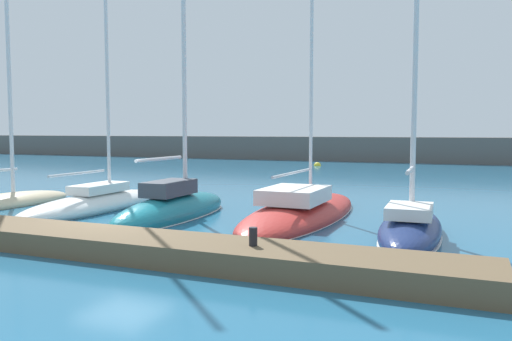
% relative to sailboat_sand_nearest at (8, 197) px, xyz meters
% --- Properties ---
extents(ground_plane, '(120.00, 120.00, 0.00)m').
position_rel_sailboat_sand_nearest_xyz_m(ground_plane, '(8.77, -3.57, -0.36)').
color(ground_plane, '#236084').
extents(dock_pier, '(21.61, 1.99, 0.57)m').
position_rel_sailboat_sand_nearest_xyz_m(dock_pier, '(8.77, -5.57, -0.08)').
color(dock_pier, brown).
rests_on(dock_pier, ground_plane).
extents(breakwater_seawall, '(108.00, 3.46, 2.63)m').
position_rel_sailboat_sand_nearest_xyz_m(breakwater_seawall, '(8.77, 39.41, 0.95)').
color(breakwater_seawall, '#5B5651').
rests_on(breakwater_seawall, ground_plane).
extents(sailboat_sand_nearest, '(2.37, 6.66, 14.55)m').
position_rel_sailboat_sand_nearest_xyz_m(sailboat_sand_nearest, '(0.00, 0.00, 0.00)').
color(sailboat_sand_nearest, beige).
rests_on(sailboat_sand_nearest, ground_plane).
extents(sailboat_white_second, '(2.16, 8.12, 16.85)m').
position_rel_sailboat_sand_nearest_xyz_m(sailboat_white_second, '(4.49, 0.32, 0.06)').
color(sailboat_white_second, white).
rests_on(sailboat_white_second, ground_plane).
extents(sailboat_teal_third, '(1.92, 7.37, 14.63)m').
position_rel_sailboat_sand_nearest_xyz_m(sailboat_teal_third, '(8.49, -0.10, 0.05)').
color(sailboat_teal_third, '#19707F').
rests_on(sailboat_teal_third, ground_plane).
extents(sailboat_red_fourth, '(3.13, 10.59, 22.52)m').
position_rel_sailboat_sand_nearest_xyz_m(sailboat_red_fourth, '(12.95, 1.81, -0.07)').
color(sailboat_red_fourth, '#B72D28').
rests_on(sailboat_red_fourth, ground_plane).
extents(sailboat_navy_fifth, '(2.07, 6.71, 11.76)m').
position_rel_sailboat_sand_nearest_xyz_m(sailboat_navy_fifth, '(17.14, -0.42, 0.02)').
color(sailboat_navy_fifth, navy).
rests_on(sailboat_navy_fifth, ground_plane).
extents(mooring_buoy_yellow, '(0.67, 0.67, 0.67)m').
position_rel_sailboat_sand_nearest_xyz_m(mooring_buoy_yellow, '(5.65, 30.24, -0.36)').
color(mooring_buoy_yellow, yellow).
rests_on(mooring_buoy_yellow, ground_plane).
extents(dock_bollard, '(0.20, 0.20, 0.44)m').
position_rel_sailboat_sand_nearest_xyz_m(dock_bollard, '(14.06, -5.57, 0.43)').
color(dock_bollard, black).
rests_on(dock_bollard, dock_pier).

